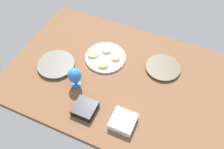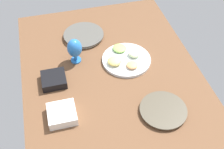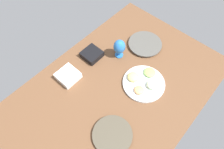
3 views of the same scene
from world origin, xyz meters
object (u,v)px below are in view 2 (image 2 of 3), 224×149
Objects in this scene: square_bowl_white at (62,114)px; dinner_plate_right at (163,110)px; hurricane_glass_blue at (75,49)px; square_bowl_black at (54,79)px; dinner_plate_left at (84,35)px; fruit_platter at (126,59)px.

dinner_plate_right is at bearing 79.38° from square_bowl_white.
hurricane_glass_blue is 1.19× the size of square_bowl_black.
square_bowl_white reaches higher than square_bowl_black.
dinner_plate_left is at bearing 159.87° from square_bowl_white.
fruit_platter reaches higher than square_bowl_white.
hurricane_glass_blue is (21.62, -8.91, 8.47)cm from dinner_plate_left.
square_bowl_black reaches higher than dinner_plate_right.
square_bowl_white is (-9.67, -51.59, 1.73)cm from dinner_plate_right.
hurricane_glass_blue is 43.01cm from square_bowl_white.
dinner_plate_right is 52.52cm from square_bowl_white.
dinner_plate_left is 1.96× the size of square_bowl_black.
dinner_plate_left is 65.81cm from square_bowl_white.
dinner_plate_right is 0.83× the size of fruit_platter.
hurricane_glass_blue is at bearing 134.53° from square_bowl_black.
dinner_plate_right is 42.93cm from fruit_platter.
fruit_platter is (29.33, 20.67, 0.30)cm from dinner_plate_left.
square_bowl_white reaches higher than dinner_plate_right.
square_bowl_black is (-25.35, -1.31, -0.22)cm from square_bowl_white.
square_bowl_white is (61.77, -22.64, 1.49)cm from dinner_plate_left.
dinner_plate_right is 63.18cm from hurricane_glass_blue.
fruit_platter is 1.84× the size of hurricane_glass_blue.
square_bowl_black is at bearing -33.33° from dinner_plate_left.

